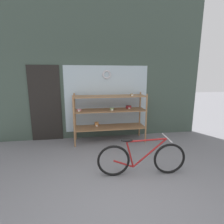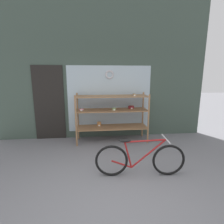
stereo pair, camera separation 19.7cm
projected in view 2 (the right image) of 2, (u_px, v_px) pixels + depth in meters
The scene contains 4 objects.
ground_plane at pixel (115, 207), 2.48m from camera, with size 30.00×30.00×0.00m, color slate.
storefront_facade at pixel (101, 71), 4.97m from camera, with size 6.09×0.13×4.00m.
display_case at pixel (112, 112), 4.82m from camera, with size 1.96×0.59×1.35m.
bicycle at pixel (140, 159), 3.20m from camera, with size 1.65×0.46×0.73m.
Camera 2 is at (-0.27, -2.12, 1.84)m, focal length 28.00 mm.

